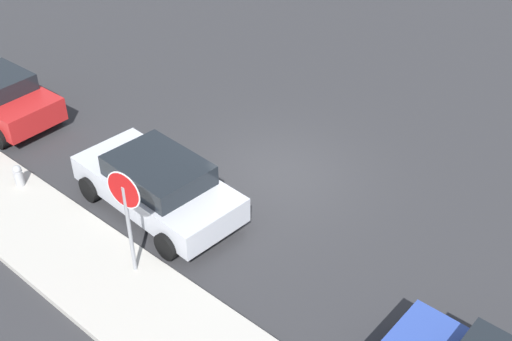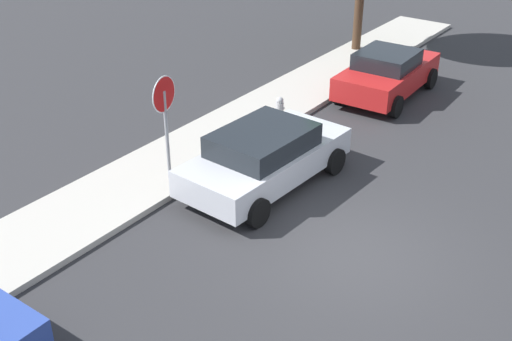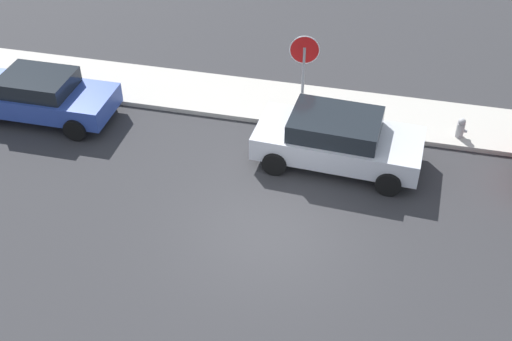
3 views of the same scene
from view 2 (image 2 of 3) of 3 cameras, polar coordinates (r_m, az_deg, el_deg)
ground_plane at (r=12.77m, az=8.49°, el=-7.19°), size 60.00×60.00×0.00m
sidewalk_curb at (r=15.41m, az=-8.99°, el=-0.15°), size 32.00×2.20×0.14m
stop_sign at (r=14.22m, az=-8.08°, el=5.24°), size 0.82×0.14×2.63m
parked_car_silver at (r=14.50m, az=0.80°, el=1.28°), size 4.37×2.28×1.42m
parked_car_red at (r=19.90m, az=11.57°, el=8.48°), size 4.04×2.12×1.43m
fire_hydrant at (r=17.93m, az=2.11°, el=5.50°), size 0.30×0.22×0.72m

